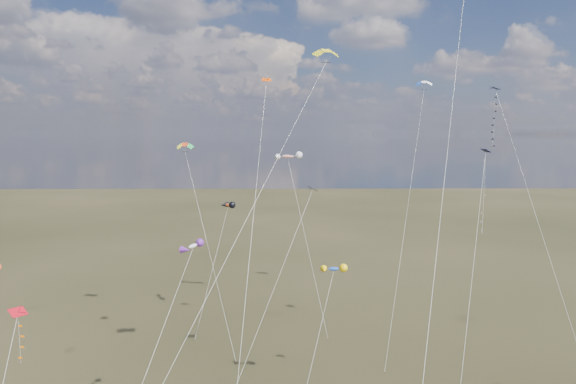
{
  "coord_description": "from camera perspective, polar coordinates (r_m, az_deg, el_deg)",
  "views": [
    {
      "loc": [
        -0.7,
        -33.64,
        24.82
      ],
      "look_at": [
        0.0,
        18.0,
        19.0
      ],
      "focal_mm": 32.0,
      "sensor_mm": 36.0,
      "label": 1
    }
  ],
  "objects": [
    {
      "name": "novelty_blue_yellow",
      "position": [
        49.14,
        5.08,
        -8.58
      ],
      "size": [
        5.25,
        9.94,
        12.65
      ],
      "color": "blue",
      "rests_on": "ground"
    },
    {
      "name": "parafoil_tricolor",
      "position": [
        66.74,
        -11.35,
        5.05
      ],
      "size": [
        8.46,
        12.93,
        24.07
      ],
      "color": "#FFFB28",
      "rests_on": "ground"
    },
    {
      "name": "novelty_orange_black",
      "position": [
        69.73,
        -6.69,
        -1.5
      ],
      "size": [
        4.5,
        10.5,
        15.87
      ],
      "color": "#ED5A1F",
      "rests_on": "ground"
    },
    {
      "name": "diamond_red_low",
      "position": [
        42.23,
        -27.86,
        -14.65
      ],
      "size": [
        1.42,
        8.18,
        12.56
      ],
      "color": "red",
      "rests_on": "ground"
    },
    {
      "name": "diamond_black_high",
      "position": [
        61.0,
        22.33,
        6.45
      ],
      "size": [
        4.78,
        16.41,
        30.05
      ],
      "color": "black",
      "rests_on": "ground"
    },
    {
      "name": "novelty_redwhite_stripe",
      "position": [
        73.32,
        -0.02,
        3.93
      ],
      "size": [
        6.68,
        14.55,
        22.31
      ],
      "color": "red",
      "rests_on": "ground"
    },
    {
      "name": "diamond_orange_center",
      "position": [
        45.1,
        -3.48,
        1.39
      ],
      "size": [
        2.72,
        24.23,
        30.49
      ],
      "color": "#D43D02",
      "rests_on": "ground"
    },
    {
      "name": "diamond_navy_right",
      "position": [
        46.52,
        20.83,
        -1.04
      ],
      "size": [
        7.18,
        13.4,
        23.6
      ],
      "color": "#090F45",
      "rests_on": "ground"
    },
    {
      "name": "parafoil_blue_white",
      "position": [
        76.64,
        14.89,
        11.56
      ],
      "size": [
        10.87,
        23.66,
        32.76
      ],
      "color": "blue",
      "rests_on": "ground"
    },
    {
      "name": "diamond_black_mid",
      "position": [
        49.7,
        0.51,
        -5.39
      ],
      "size": [
        9.03,
        11.44,
        19.58
      ],
      "color": "black",
      "rests_on": "ground"
    },
    {
      "name": "parafoil_yellow",
      "position": [
        47.37,
        4.17,
        15.18
      ],
      "size": [
        17.59,
        20.52,
        32.84
      ],
      "color": "yellow",
      "rests_on": "ground"
    },
    {
      "name": "novelty_white_purple",
      "position": [
        42.22,
        -10.59,
        -6.1
      ],
      "size": [
        5.75,
        14.48,
        16.24
      ],
      "color": "white",
      "rests_on": "ground"
    }
  ]
}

